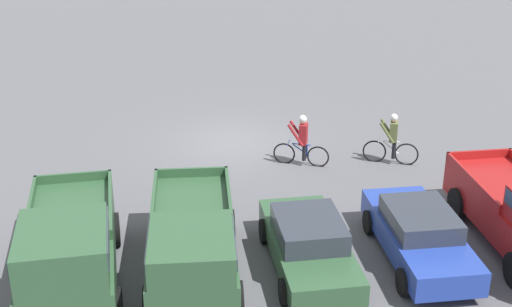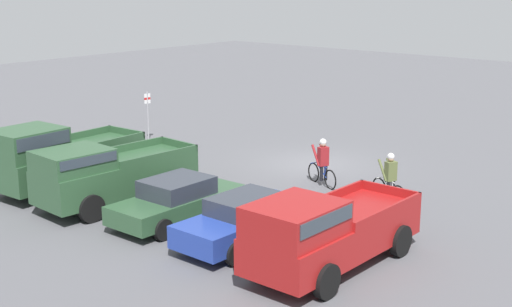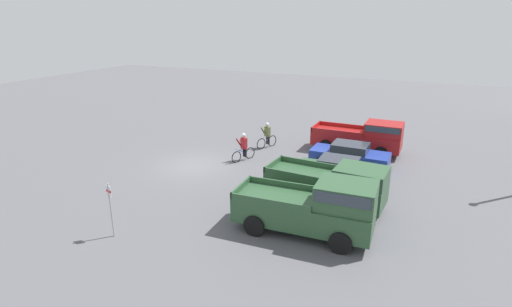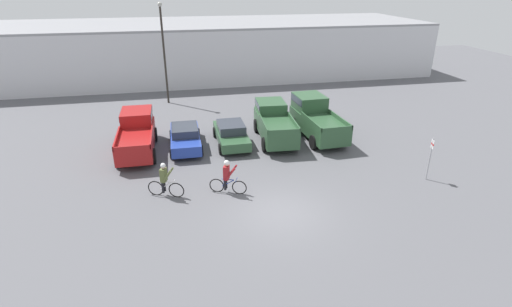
{
  "view_description": "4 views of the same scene",
  "coord_description": "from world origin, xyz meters",
  "px_view_note": "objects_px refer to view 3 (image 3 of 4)",
  "views": [
    {
      "loc": [
        2.63,
        22.9,
        9.53
      ],
      "look_at": [
        -0.26,
        3.86,
        1.2
      ],
      "focal_mm": 50.0,
      "sensor_mm": 36.0,
      "label": 1
    },
    {
      "loc": [
        -16.03,
        22.57,
        7.28
      ],
      "look_at": [
        -0.26,
        3.86,
        1.2
      ],
      "focal_mm": 50.0,
      "sensor_mm": 36.0,
      "label": 2
    },
    {
      "loc": [
        18.54,
        12.42,
        8.26
      ],
      "look_at": [
        -0.26,
        3.86,
        1.2
      ],
      "focal_mm": 28.0,
      "sensor_mm": 36.0,
      "label": 3
    },
    {
      "loc": [
        -4.2,
        -14.47,
        9.49
      ],
      "look_at": [
        -0.26,
        3.86,
        1.2
      ],
      "focal_mm": 28.0,
      "sensor_mm": 36.0,
      "label": 4
    }
  ],
  "objects_px": {
    "pickup_truck_0": "(364,136)",
    "cyclist_1": "(267,135)",
    "sedan_0": "(350,155)",
    "pickup_truck_1": "(333,184)",
    "fire_lane_sign": "(110,205)",
    "pickup_truck_2": "(316,207)",
    "cyclist_0": "(244,147)",
    "sedan_1": "(338,171)"
  },
  "relations": [
    {
      "from": "cyclist_0",
      "to": "cyclist_1",
      "type": "relative_size",
      "value": 1.0
    },
    {
      "from": "cyclist_1",
      "to": "sedan_1",
      "type": "bearing_deg",
      "value": 55.01
    },
    {
      "from": "cyclist_0",
      "to": "pickup_truck_0",
      "type": "bearing_deg",
      "value": 125.14
    },
    {
      "from": "sedan_0",
      "to": "pickup_truck_1",
      "type": "xyz_separation_m",
      "value": [
        5.62,
        0.38,
        0.42
      ]
    },
    {
      "from": "pickup_truck_1",
      "to": "cyclist_1",
      "type": "height_order",
      "value": "pickup_truck_1"
    },
    {
      "from": "pickup_truck_0",
      "to": "fire_lane_sign",
      "type": "xyz_separation_m",
      "value": [
        14.62,
        -7.11,
        0.28
      ]
    },
    {
      "from": "pickup_truck_0",
      "to": "pickup_truck_1",
      "type": "relative_size",
      "value": 1.01
    },
    {
      "from": "pickup_truck_0",
      "to": "sedan_1",
      "type": "xyz_separation_m",
      "value": [
        5.6,
        -0.29,
        -0.42
      ]
    },
    {
      "from": "fire_lane_sign",
      "to": "cyclist_0",
      "type": "bearing_deg",
      "value": 175.7
    },
    {
      "from": "pickup_truck_2",
      "to": "cyclist_0",
      "type": "bearing_deg",
      "value": -136.09
    },
    {
      "from": "sedan_1",
      "to": "sedan_0",
      "type": "bearing_deg",
      "value": -179.93
    },
    {
      "from": "sedan_1",
      "to": "cyclist_0",
      "type": "relative_size",
      "value": 2.52
    },
    {
      "from": "pickup_truck_1",
      "to": "sedan_0",
      "type": "bearing_deg",
      "value": -176.09
    },
    {
      "from": "pickup_truck_1",
      "to": "cyclist_1",
      "type": "xyz_separation_m",
      "value": [
        -6.85,
        -6.13,
        -0.26
      ]
    },
    {
      "from": "pickup_truck_1",
      "to": "cyclist_1",
      "type": "distance_m",
      "value": 9.2
    },
    {
      "from": "sedan_1",
      "to": "cyclist_0",
      "type": "xyz_separation_m",
      "value": [
        -1.13,
        -6.06,
        0.18
      ]
    },
    {
      "from": "sedan_0",
      "to": "pickup_truck_0",
      "type": "bearing_deg",
      "value": 174.11
    },
    {
      "from": "pickup_truck_2",
      "to": "sedan_0",
      "type": "bearing_deg",
      "value": -177.29
    },
    {
      "from": "pickup_truck_0",
      "to": "pickup_truck_1",
      "type": "xyz_separation_m",
      "value": [
        8.42,
        0.1,
        0.01
      ]
    },
    {
      "from": "pickup_truck_2",
      "to": "fire_lane_sign",
      "type": "bearing_deg",
      "value": -64.46
    },
    {
      "from": "pickup_truck_2",
      "to": "pickup_truck_0",
      "type": "bearing_deg",
      "value": -179.45
    },
    {
      "from": "sedan_0",
      "to": "sedan_1",
      "type": "distance_m",
      "value": 2.8
    },
    {
      "from": "sedan_0",
      "to": "pickup_truck_2",
      "type": "bearing_deg",
      "value": 2.71
    },
    {
      "from": "cyclist_1",
      "to": "fire_lane_sign",
      "type": "height_order",
      "value": "fire_lane_sign"
    },
    {
      "from": "pickup_truck_0",
      "to": "cyclist_1",
      "type": "height_order",
      "value": "pickup_truck_0"
    },
    {
      "from": "sedan_0",
      "to": "cyclist_0",
      "type": "xyz_separation_m",
      "value": [
        1.67,
        -6.06,
        0.17
      ]
    },
    {
      "from": "pickup_truck_0",
      "to": "cyclist_1",
      "type": "distance_m",
      "value": 6.24
    },
    {
      "from": "pickup_truck_0",
      "to": "pickup_truck_1",
      "type": "height_order",
      "value": "pickup_truck_1"
    },
    {
      "from": "sedan_0",
      "to": "cyclist_1",
      "type": "bearing_deg",
      "value": -102.05
    },
    {
      "from": "pickup_truck_1",
      "to": "pickup_truck_2",
      "type": "xyz_separation_m",
      "value": [
        2.75,
        0.01,
        0.11
      ]
    },
    {
      "from": "pickup_truck_1",
      "to": "cyclist_0",
      "type": "xyz_separation_m",
      "value": [
        -3.95,
        -6.44,
        -0.24
      ]
    },
    {
      "from": "sedan_1",
      "to": "pickup_truck_2",
      "type": "height_order",
      "value": "pickup_truck_2"
    },
    {
      "from": "pickup_truck_0",
      "to": "sedan_0",
      "type": "distance_m",
      "value": 2.84
    },
    {
      "from": "cyclist_0",
      "to": "pickup_truck_1",
      "type": "bearing_deg",
      "value": 58.48
    },
    {
      "from": "cyclist_1",
      "to": "fire_lane_sign",
      "type": "xyz_separation_m",
      "value": [
        13.06,
        -1.07,
        0.53
      ]
    },
    {
      "from": "cyclist_0",
      "to": "cyclist_1",
      "type": "bearing_deg",
      "value": 173.92
    },
    {
      "from": "pickup_truck_0",
      "to": "sedan_0",
      "type": "bearing_deg",
      "value": -5.89
    },
    {
      "from": "cyclist_1",
      "to": "fire_lane_sign",
      "type": "bearing_deg",
      "value": -4.7
    },
    {
      "from": "sedan_1",
      "to": "pickup_truck_1",
      "type": "bearing_deg",
      "value": 7.68
    },
    {
      "from": "pickup_truck_1",
      "to": "fire_lane_sign",
      "type": "height_order",
      "value": "fire_lane_sign"
    },
    {
      "from": "pickup_truck_2",
      "to": "cyclist_1",
      "type": "xyz_separation_m",
      "value": [
        -9.61,
        -6.15,
        -0.38
      ]
    },
    {
      "from": "pickup_truck_0",
      "to": "pickup_truck_1",
      "type": "distance_m",
      "value": 8.42
    }
  ]
}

